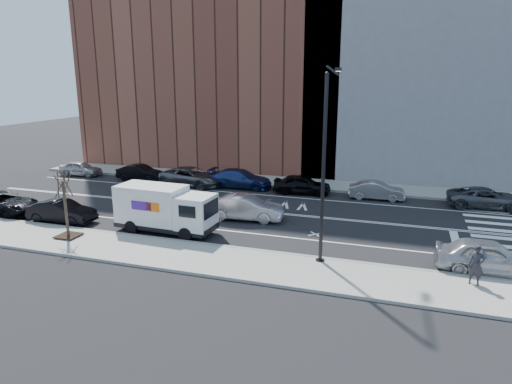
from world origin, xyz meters
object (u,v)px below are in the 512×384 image
Objects in this scene: near_parked_front at (489,257)px; fedex_van at (165,208)px; driving_sedan at (245,208)px; far_parked_a at (81,168)px; pedestrian at (476,265)px; far_parked_b at (140,173)px.

fedex_van is at bearing 88.43° from near_parked_front.
far_parked_a is at bearing 61.43° from driving_sedan.
pedestrian reaches higher than far_parked_a.
pedestrian is (24.99, -13.67, 0.35)m from far_parked_b.
near_parked_front is (17.01, -0.47, -0.63)m from fedex_van.
fedex_van is 1.44× the size of far_parked_b.
pedestrian is (16.23, -2.30, -0.39)m from fedex_van.
pedestrian reaches higher than near_parked_front.
fedex_van reaches higher than far_parked_b.
far_parked_a is 0.83× the size of near_parked_front.
pedestrian is at bearing -116.19° from far_parked_b.
far_parked_b is at bearing 65.32° from near_parked_front.
far_parked_b is at bearing 52.19° from driving_sedan.
far_parked_b is (6.32, -0.09, 0.03)m from far_parked_a.
near_parked_front is at bearing 1.21° from fedex_van.
far_parked_a is at bearing 166.67° from pedestrian.
driving_sedan is (12.41, -7.69, 0.09)m from far_parked_b.
driving_sedan reaches higher than far_parked_b.
near_parked_front is (32.09, -11.93, 0.13)m from far_parked_a.
near_parked_front is at bearing -113.28° from driving_sedan.
driving_sedan is at bearing 72.74° from near_parked_front.
near_parked_front is (25.76, -11.84, 0.11)m from far_parked_b.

